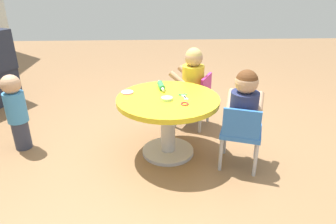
{
  "coord_description": "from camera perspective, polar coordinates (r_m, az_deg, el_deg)",
  "views": [
    {
      "loc": [
        -2.27,
        0.1,
        1.41
      ],
      "look_at": [
        0.0,
        0.0,
        0.38
      ],
      "focal_mm": 32.67,
      "sensor_mm": 36.0,
      "label": 1
    }
  ],
  "objects": [
    {
      "name": "cookie_cutter_1",
      "position": [
        2.31,
        3.12,
        1.55
      ],
      "size": [
        0.06,
        0.06,
        0.01
      ],
      "primitive_type": "torus",
      "color": "red",
      "rests_on": "craft_table"
    },
    {
      "name": "seated_child_right",
      "position": [
        2.95,
        4.62,
        6.98
      ],
      "size": [
        0.39,
        0.43,
        0.51
      ],
      "color": "#3F4772",
      "rests_on": "ground"
    },
    {
      "name": "seated_child_left",
      "position": [
        2.35,
        14.05,
        1.63
      ],
      "size": [
        0.42,
        0.37,
        0.51
      ],
      "color": "#3F4772",
      "rests_on": "ground"
    },
    {
      "name": "rolling_pin",
      "position": [
        2.63,
        -1.28,
        4.93
      ],
      "size": [
        0.23,
        0.07,
        0.05
      ],
      "color": "green",
      "rests_on": "craft_table"
    },
    {
      "name": "child_chair_right",
      "position": [
        3.02,
        5.19,
        2.78
      ],
      "size": [
        0.4,
        0.4,
        0.54
      ],
      "color": "#B7B7BC",
      "rests_on": "ground"
    },
    {
      "name": "craft_table",
      "position": [
        2.49,
        -0.0,
        -0.1
      ],
      "size": [
        0.83,
        0.83,
        0.51
      ],
      "color": "silver",
      "rests_on": "ground"
    },
    {
      "name": "child_chair_left",
      "position": [
        2.4,
        13.45,
        -3.7
      ],
      "size": [
        0.38,
        0.38,
        0.54
      ],
      "color": "#B7B7BC",
      "rests_on": "ground"
    },
    {
      "name": "playdough_blob_1",
      "position": [
        2.55,
        -7.6,
        3.65
      ],
      "size": [
        0.1,
        0.1,
        0.01
      ],
      "primitive_type": "cylinder",
      "color": "pink",
      "rests_on": "craft_table"
    },
    {
      "name": "ground_plane",
      "position": [
        2.67,
        -0.0,
        -7.53
      ],
      "size": [
        10.0,
        10.0,
        0.0
      ],
      "primitive_type": "plane",
      "color": "olive"
    },
    {
      "name": "playdough_blob_0",
      "position": [
        2.39,
        -0.22,
        2.52
      ],
      "size": [
        0.09,
        0.09,
        0.02
      ],
      "primitive_type": "cylinder",
      "color": "#B2E58C",
      "rests_on": "craft_table"
    },
    {
      "name": "toddler_standing",
      "position": [
        2.88,
        -26.44,
        0.26
      ],
      "size": [
        0.17,
        0.17,
        0.67
      ],
      "color": "#33384C",
      "rests_on": "ground"
    },
    {
      "name": "craft_scissors",
      "position": [
        2.47,
        2.92,
        3.04
      ],
      "size": [
        0.14,
        0.08,
        0.01
      ],
      "color": "silver",
      "rests_on": "craft_table"
    },
    {
      "name": "cookie_cutter_0",
      "position": [
        2.7,
        -1.14,
        5.04
      ],
      "size": [
        0.05,
        0.05,
        0.01
      ],
      "primitive_type": "torus",
      "color": "orange",
      "rests_on": "craft_table"
    }
  ]
}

